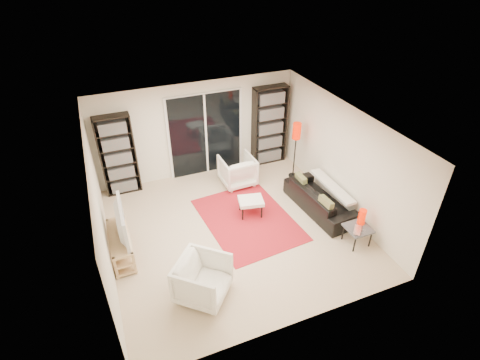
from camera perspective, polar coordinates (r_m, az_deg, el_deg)
name	(u,v)px	position (r m, az deg, el deg)	size (l,w,h in m)	color
floor	(234,229)	(7.98, -0.86, -7.48)	(5.00, 5.00, 0.00)	beige
wall_back	(197,130)	(9.34, -6.56, 7.61)	(5.00, 0.02, 2.40)	#EDE5CE
wall_front	(297,272)	(5.54, 8.74, -13.69)	(5.00, 0.02, 2.40)	#EDE5CE
wall_left	(99,212)	(6.94, -20.63, -4.57)	(0.02, 5.00, 2.40)	#EDE5CE
wall_right	(342,158)	(8.35, 15.29, 3.28)	(0.02, 5.00, 2.40)	#EDE5CE
ceiling	(233,125)	(6.67, -1.04, 8.32)	(5.00, 5.00, 0.02)	white
sliding_door	(206,135)	(9.42, -5.26, 6.91)	(1.92, 0.08, 2.16)	white
bookshelf_left	(118,156)	(9.04, -18.09, 3.56)	(0.80, 0.30, 1.95)	black
bookshelf_right	(269,126)	(9.87, 4.51, 8.25)	(0.90, 0.30, 2.10)	black
tv_stand	(121,245)	(7.58, -17.69, -9.44)	(0.38, 1.19, 0.50)	#DBAF80
tv	(117,222)	(7.23, -18.27, -6.15)	(1.11, 0.15, 0.64)	black
rug	(248,219)	(8.23, 1.20, -6.00)	(1.77, 2.40, 0.01)	#B11924
sofa	(320,199)	(8.54, 12.09, -2.88)	(1.88, 0.74, 0.55)	black
armchair_back	(237,170)	(9.19, -0.40, 1.47)	(0.78, 0.81, 0.73)	white
armchair_front	(203,279)	(6.52, -5.68, -14.82)	(0.81, 0.84, 0.76)	white
ottoman	(251,202)	(8.17, 1.66, -3.31)	(0.61, 0.53, 0.40)	white
side_table	(358,229)	(7.79, 17.54, -7.16)	(0.47, 0.47, 0.40)	#4A4B50
laptop	(360,231)	(7.67, 17.81, -7.39)	(0.32, 0.21, 0.03)	silver
table_lamp	(362,217)	(7.78, 18.09, -5.35)	(0.15, 0.15, 0.33)	red
floor_lamp	(296,136)	(9.20, 8.58, 6.61)	(0.22, 0.22, 1.48)	black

